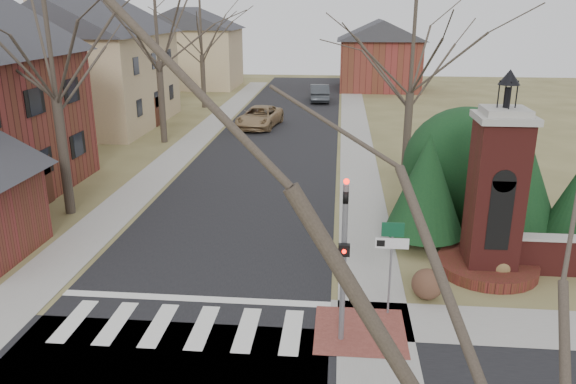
# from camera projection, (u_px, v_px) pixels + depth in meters

# --- Properties ---
(ground) EXTENTS (120.00, 120.00, 0.00)m
(ground) POSITION_uv_depth(u_px,v_px,m) (172.00, 343.00, 14.35)
(ground) COLOR brown
(ground) RESTS_ON ground
(main_street) EXTENTS (8.00, 70.00, 0.01)m
(main_street) POSITION_uv_depth(u_px,v_px,m) (273.00, 144.00, 35.15)
(main_street) COLOR black
(main_street) RESTS_ON ground
(crosswalk_zone) EXTENTS (8.00, 2.20, 0.02)m
(crosswalk_zone) POSITION_uv_depth(u_px,v_px,m) (181.00, 326.00, 15.10)
(crosswalk_zone) COLOR silver
(crosswalk_zone) RESTS_ON ground
(stop_bar) EXTENTS (8.00, 0.35, 0.02)m
(stop_bar) POSITION_uv_depth(u_px,v_px,m) (195.00, 299.00, 16.52)
(stop_bar) COLOR silver
(stop_bar) RESTS_ON ground
(sidewalk_right_main) EXTENTS (2.00, 60.00, 0.02)m
(sidewalk_right_main) POSITION_uv_depth(u_px,v_px,m) (357.00, 146.00, 34.69)
(sidewalk_right_main) COLOR gray
(sidewalk_right_main) RESTS_ON ground
(sidewalk_left) EXTENTS (2.00, 60.00, 0.02)m
(sidewalk_left) POSITION_uv_depth(u_px,v_px,m) (192.00, 142.00, 35.60)
(sidewalk_left) COLOR gray
(sidewalk_left) RESTS_ON ground
(curb_apron) EXTENTS (2.40, 2.40, 0.02)m
(curb_apron) POSITION_uv_depth(u_px,v_px,m) (360.00, 331.00, 14.87)
(curb_apron) COLOR brown
(curb_apron) RESTS_ON ground
(traffic_signal_pole) EXTENTS (0.28, 0.41, 4.50)m
(traffic_signal_pole) POSITION_uv_depth(u_px,v_px,m) (344.00, 248.00, 13.70)
(traffic_signal_pole) COLOR slate
(traffic_signal_pole) RESTS_ON ground
(sign_post) EXTENTS (0.90, 0.07, 2.75)m
(sign_post) POSITION_uv_depth(u_px,v_px,m) (391.00, 250.00, 15.12)
(sign_post) COLOR slate
(sign_post) RESTS_ON ground
(brick_gate_monument) EXTENTS (3.20, 3.20, 6.47)m
(brick_gate_monument) POSITION_uv_depth(u_px,v_px,m) (494.00, 209.00, 17.60)
(brick_gate_monument) COLOR #5C1F1B
(brick_gate_monument) RESTS_ON ground
(house_stucco_left) EXTENTS (9.80, 12.80, 9.28)m
(house_stucco_left) POSITION_uv_depth(u_px,v_px,m) (92.00, 60.00, 39.62)
(house_stucco_left) COLOR tan
(house_stucco_left) RESTS_ON ground
(house_distant_left) EXTENTS (10.80, 8.80, 8.53)m
(house_distant_left) POSITION_uv_depth(u_px,v_px,m) (190.00, 46.00, 59.45)
(house_distant_left) COLOR tan
(house_distant_left) RESTS_ON ground
(house_distant_right) EXTENTS (8.80, 8.80, 7.30)m
(house_distant_right) POSITION_uv_depth(u_px,v_px,m) (380.00, 53.00, 57.87)
(house_distant_right) COLOR maroon
(house_distant_right) RESTS_ON ground
(evergreen_near) EXTENTS (2.80, 2.80, 4.10)m
(evergreen_near) POSITION_uv_depth(u_px,v_px,m) (427.00, 184.00, 19.61)
(evergreen_near) COLOR #473D33
(evergreen_near) RESTS_ON ground
(evergreen_mid) EXTENTS (3.40, 3.40, 4.70)m
(evergreen_mid) POSITION_uv_depth(u_px,v_px,m) (515.00, 169.00, 20.36)
(evergreen_mid) COLOR #473D33
(evergreen_mid) RESTS_ON ground
(evergreen_mass) EXTENTS (4.80, 4.80, 4.80)m
(evergreen_mass) POSITION_uv_depth(u_px,v_px,m) (465.00, 164.00, 21.78)
(evergreen_mass) COLOR #103218
(evergreen_mass) RESTS_ON ground
(bare_tree_0) EXTENTS (8.05, 8.05, 11.15)m
(bare_tree_0) POSITION_uv_depth(u_px,v_px,m) (46.00, 21.00, 21.06)
(bare_tree_0) COLOR #473D33
(bare_tree_0) RESTS_ON ground
(bare_tree_1) EXTENTS (8.40, 8.40, 11.64)m
(bare_tree_1) POSITION_uv_depth(u_px,v_px,m) (155.00, 10.00, 33.25)
(bare_tree_1) COLOR #473D33
(bare_tree_1) RESTS_ON ground
(bare_tree_2) EXTENTS (7.35, 7.35, 10.19)m
(bare_tree_2) POSITION_uv_depth(u_px,v_px,m) (200.00, 22.00, 45.90)
(bare_tree_2) COLOR #473D33
(bare_tree_2) RESTS_ON ground
(bare_tree_3) EXTENTS (7.00, 7.00, 9.70)m
(bare_tree_3) POSITION_uv_depth(u_px,v_px,m) (414.00, 40.00, 26.72)
(bare_tree_3) COLOR #473D33
(bare_tree_3) RESTS_ON ground
(pickup_truck) EXTENTS (3.14, 5.58, 1.47)m
(pickup_truck) POSITION_uv_depth(u_px,v_px,m) (260.00, 117.00, 39.96)
(pickup_truck) COLOR #9B7D55
(pickup_truck) RESTS_ON ground
(distant_car) EXTENTS (1.97, 4.85, 1.57)m
(distant_car) POSITION_uv_depth(u_px,v_px,m) (320.00, 93.00, 50.93)
(distant_car) COLOR #383C40
(distant_car) RESTS_ON ground
(dry_shrub_left) EXTENTS (0.92, 0.92, 0.92)m
(dry_shrub_left) POSITION_uv_depth(u_px,v_px,m) (427.00, 284.00, 16.44)
(dry_shrub_left) COLOR #533626
(dry_shrub_left) RESTS_ON ground
(dry_shrub_right) EXTENTS (0.83, 0.83, 0.83)m
(dry_shrub_right) POSITION_uv_depth(u_px,v_px,m) (500.00, 265.00, 17.75)
(dry_shrub_right) COLOR brown
(dry_shrub_right) RESTS_ON ground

